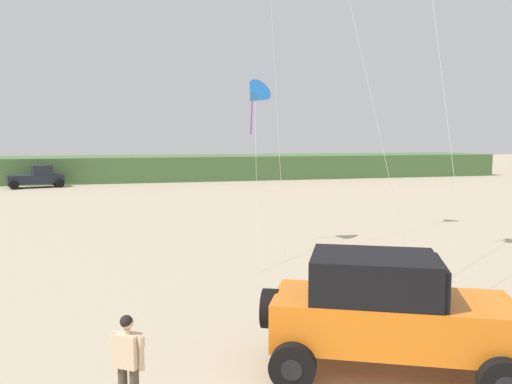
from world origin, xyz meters
TOP-DOWN VIEW (x-y plane):
  - dune_ridge at (-4.14, 50.76)m, footprint 90.00×8.88m
  - jeep at (3.58, 2.98)m, footprint 5.00×4.00m
  - person_watching at (-1.20, 2.62)m, footprint 0.53×0.46m
  - distant_pickup at (-8.02, 44.38)m, footprint 4.93×3.43m
  - kite_green_box at (4.25, 15.31)m, footprint 1.85×5.29m

SIDE VIEW (x-z plane):
  - person_watching at x=-1.20m, z-range 0.10..1.77m
  - distant_pickup at x=-8.02m, z-range -0.05..1.93m
  - jeep at x=3.58m, z-range 0.07..2.33m
  - dune_ridge at x=-4.14m, z-range 0.00..2.46m
  - kite_green_box at x=4.25m, z-range 2.68..9.58m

